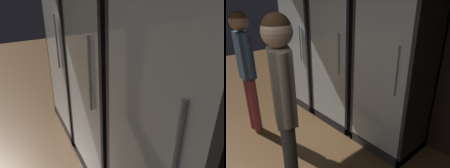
% 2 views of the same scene
% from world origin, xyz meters
% --- Properties ---
extents(cooler_far_left, '(0.75, 0.62, 1.98)m').
position_xyz_m(cooler_far_left, '(-2.10, 2.73, 0.97)').
color(cooler_far_left, '#2B2B30').
rests_on(cooler_far_left, ground).
extents(cooler_left, '(0.75, 0.62, 1.98)m').
position_xyz_m(cooler_left, '(-1.29, 2.73, 0.97)').
color(cooler_left, black).
rests_on(cooler_left, ground).
extents(cooler_center, '(0.75, 0.62, 1.98)m').
position_xyz_m(cooler_center, '(-0.49, 2.72, 0.97)').
color(cooler_center, '#2B2B30').
rests_on(cooler_center, ground).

